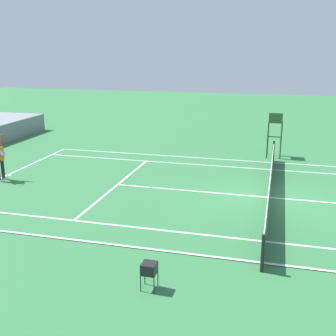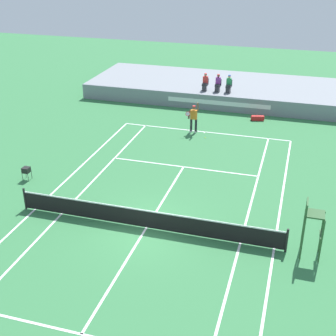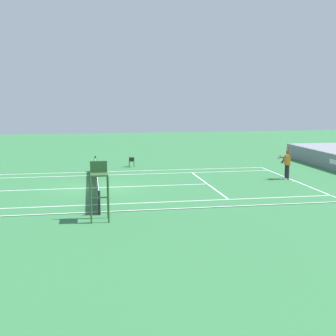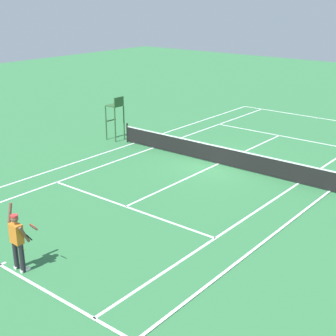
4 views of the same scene
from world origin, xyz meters
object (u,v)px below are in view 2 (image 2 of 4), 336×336
Objects in this scene: tennis_player at (194,118)px; equipment_bag at (258,118)px; umpire_chair at (312,222)px; ball_hopper at (26,170)px; spectator_seated_2 at (229,84)px; spectator_seated_0 at (205,82)px; tennis_ball at (205,138)px; spectator_seated_1 at (218,83)px.

tennis_player is 5.21m from equipment_bag.
umpire_chair is 3.49× the size of ball_hopper.
spectator_seated_0 is at bearing 180.00° from spectator_seated_2.
spectator_seated_0 is 16.10m from ball_hopper.
spectator_seated_2 is 18.53m from umpire_chair.
spectator_seated_0 is 5.12m from equipment_bag.
spectator_seated_2 is at bearing 61.53° from ball_hopper.
ball_hopper is (-8.02, -14.79, -1.19)m from spectator_seated_2.
spectator_seated_0 reaches higher than ball_hopper.
tennis_ball is 5.11m from equipment_bag.
spectator_seated_0 is 1.00× the size of spectator_seated_1.
spectator_seated_0 is at bearing 67.14° from ball_hopper.
tennis_ball is at bearing 121.08° from umpire_chair.
ball_hopper is at bearing -126.90° from tennis_player.
spectator_seated_2 is 0.61× the size of tennis_player.
spectator_seated_0 is at bearing 152.06° from equipment_bag.
spectator_seated_2 is at bearing 137.79° from equipment_bag.
tennis_ball is at bearing -38.96° from tennis_player.
equipment_bag is at bearing -34.42° from spectator_seated_1.
spectator_seated_1 is 18.60× the size of tennis_ball.
tennis_player is at bearing -84.73° from spectator_seated_0.
spectator_seated_0 reaches higher than tennis_player.
umpire_chair is 2.57× the size of equipment_bag.
spectator_seated_1 is 1.33× the size of equipment_bag.
tennis_ball is (0.97, -0.78, -0.96)m from tennis_player.
umpire_chair reaches higher than tennis_player.
tennis_player is 1.57m from tennis_ball.
spectator_seated_1 is 0.61× the size of tennis_player.
equipment_bag is 1.36× the size of ball_hopper.
tennis_ball is (-0.28, -6.56, -1.73)m from spectator_seated_2.
spectator_seated_0 is 6.95m from tennis_ball.
spectator_seated_0 is at bearing 102.90° from tennis_ball.
spectator_seated_2 is 16.87m from ball_hopper.
spectator_seated_1 is 5.84m from tennis_player.
spectator_seated_2 is 3.75m from equipment_bag.
spectator_seated_1 is 16.50m from ball_hopper.
tennis_ball is 0.07× the size of equipment_bag.
spectator_seated_2 is 1.81× the size of ball_hopper.
spectator_seated_1 is at bearing 64.02° from ball_hopper.
spectator_seated_2 reaches higher than tennis_ball.
umpire_chair reaches higher than spectator_seated_1.
umpire_chair is at bearing -65.20° from spectator_seated_0.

